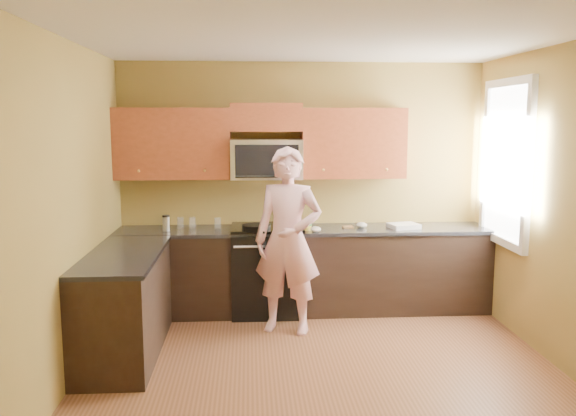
{
  "coord_description": "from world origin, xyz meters",
  "views": [
    {
      "loc": [
        -0.59,
        -4.56,
        2.07
      ],
      "look_at": [
        -0.2,
        1.3,
        1.2
      ],
      "focal_mm": 37.0,
      "sensor_mm": 36.0,
      "label": 1
    }
  ],
  "objects": [
    {
      "name": "wall_left",
      "position": [
        -2.0,
        0.0,
        1.35
      ],
      "size": [
        0.0,
        4.0,
        4.0
      ],
      "primitive_type": "plane",
      "rotation": [
        1.57,
        0.0,
        1.57
      ],
      "color": "olive",
      "rests_on": "ground"
    },
    {
      "name": "upper_cab_over_mw",
      "position": [
        -0.4,
        1.83,
        2.1
      ],
      "size": [
        0.76,
        0.33,
        0.3
      ],
      "primitive_type": "cube",
      "color": "brown",
      "rests_on": "wall_back"
    },
    {
      "name": "window",
      "position": [
        1.98,
        1.2,
        1.65
      ],
      "size": [
        0.06,
        1.06,
        1.66
      ],
      "primitive_type": null,
      "color": "white",
      "rests_on": "wall_right"
    },
    {
      "name": "glass_c",
      "position": [
        -1.33,
        1.78,
        0.98
      ],
      "size": [
        0.07,
        0.07,
        0.12
      ],
      "primitive_type": "cylinder",
      "rotation": [
        0.0,
        0.0,
        -0.03
      ],
      "color": "silver",
      "rests_on": "countertop_back"
    },
    {
      "name": "countertop_left",
      "position": [
        -1.69,
        0.6,
        0.9
      ],
      "size": [
        0.62,
        1.6,
        0.04
      ],
      "primitive_type": "cube",
      "color": "black",
      "rests_on": "cabinet_left_run"
    },
    {
      "name": "napkin_a",
      "position": [
        0.1,
        1.46,
        0.95
      ],
      "size": [
        0.12,
        0.13,
        0.06
      ],
      "primitive_type": "ellipsoid",
      "rotation": [
        0.0,
        0.0,
        0.07
      ],
      "color": "silver",
      "rests_on": "countertop_back"
    },
    {
      "name": "wall_back",
      "position": [
        0.0,
        2.0,
        1.35
      ],
      "size": [
        4.0,
        0.0,
        4.0
      ],
      "primitive_type": "plane",
      "rotation": [
        1.57,
        0.0,
        0.0
      ],
      "color": "olive",
      "rests_on": "ground"
    },
    {
      "name": "upper_cab_right",
      "position": [
        0.54,
        1.83,
        1.45
      ],
      "size": [
        1.12,
        0.33,
        0.75
      ],
      "primitive_type": null,
      "color": "brown",
      "rests_on": "wall_back"
    },
    {
      "name": "napkin_b",
      "position": [
        0.61,
        1.65,
        0.95
      ],
      "size": [
        0.14,
        0.15,
        0.07
      ],
      "primitive_type": "ellipsoid",
      "rotation": [
        0.0,
        0.0,
        0.17
      ],
      "color": "silver",
      "rests_on": "countertop_back"
    },
    {
      "name": "microwave",
      "position": [
        -0.4,
        1.8,
        1.45
      ],
      "size": [
        0.76,
        0.4,
        0.42
      ],
      "primitive_type": null,
      "color": "silver",
      "rests_on": "wall_back"
    },
    {
      "name": "butter_tub",
      "position": [
        0.01,
        1.59,
        0.92
      ],
      "size": [
        0.14,
        0.14,
        0.09
      ],
      "primitive_type": null,
      "rotation": [
        0.0,
        0.0,
        0.12
      ],
      "color": "yellow",
      "rests_on": "countertop_back"
    },
    {
      "name": "ceiling",
      "position": [
        0.0,
        0.0,
        2.7
      ],
      "size": [
        4.0,
        4.0,
        0.0
      ],
      "primitive_type": "plane",
      "rotation": [
        3.14,
        0.0,
        0.0
      ],
      "color": "white",
      "rests_on": "ground"
    },
    {
      "name": "travel_mug",
      "position": [
        -1.46,
        1.63,
        0.92
      ],
      "size": [
        0.1,
        0.1,
        0.17
      ],
      "primitive_type": null,
      "rotation": [
        0.0,
        0.0,
        0.28
      ],
      "color": "silver",
      "rests_on": "countertop_back"
    },
    {
      "name": "wall_front",
      "position": [
        0.0,
        -2.0,
        1.35
      ],
      "size": [
        4.0,
        0.0,
        4.0
      ],
      "primitive_type": "plane",
      "rotation": [
        -1.57,
        0.0,
        0.0
      ],
      "color": "olive",
      "rests_on": "ground"
    },
    {
      "name": "dish_towel",
      "position": [
        1.07,
        1.63,
        0.95
      ],
      "size": [
        0.35,
        0.3,
        0.05
      ],
      "primitive_type": "cube",
      "rotation": [
        0.0,
        0.0,
        0.23
      ],
      "color": "white",
      "rests_on": "countertop_back"
    },
    {
      "name": "woman",
      "position": [
        -0.21,
        1.09,
        0.91
      ],
      "size": [
        0.77,
        0.62,
        1.82
      ],
      "primitive_type": "imported",
      "rotation": [
        0.0,
        0.0,
        -0.31
      ],
      "color": "pink",
      "rests_on": "floor"
    },
    {
      "name": "wall_right",
      "position": [
        2.0,
        0.0,
        1.35
      ],
      "size": [
        0.0,
        4.0,
        4.0
      ],
      "primitive_type": "plane",
      "rotation": [
        1.57,
        0.0,
        -1.57
      ],
      "color": "olive",
      "rests_on": "ground"
    },
    {
      "name": "cabinet_back_run",
      "position": [
        0.0,
        1.7,
        0.44
      ],
      "size": [
        4.0,
        0.6,
        0.88
      ],
      "primitive_type": "cube",
      "color": "black",
      "rests_on": "floor"
    },
    {
      "name": "countertop_back",
      "position": [
        0.0,
        1.69,
        0.9
      ],
      "size": [
        4.0,
        0.62,
        0.04
      ],
      "primitive_type": "cube",
      "color": "black",
      "rests_on": "cabinet_back_run"
    },
    {
      "name": "stove",
      "position": [
        -0.4,
        1.68,
        0.47
      ],
      "size": [
        0.76,
        0.65,
        0.95
      ],
      "primitive_type": null,
      "color": "black",
      "rests_on": "floor"
    },
    {
      "name": "floor",
      "position": [
        0.0,
        0.0,
        0.0
      ],
      "size": [
        4.0,
        4.0,
        0.0
      ],
      "primitive_type": "plane",
      "color": "brown",
      "rests_on": "ground"
    },
    {
      "name": "glass_a",
      "position": [
        -1.2,
        1.77,
        0.98
      ],
      "size": [
        0.09,
        0.09,
        0.12
      ],
      "primitive_type": "cylinder",
      "rotation": [
        0.0,
        0.0,
        0.27
      ],
      "color": "silver",
      "rests_on": "countertop_back"
    },
    {
      "name": "upper_cab_left",
      "position": [
        -1.39,
        1.83,
        1.45
      ],
      "size": [
        1.22,
        0.33,
        0.75
      ],
      "primitive_type": null,
      "color": "brown",
      "rests_on": "wall_back"
    },
    {
      "name": "frying_pan",
      "position": [
        -0.52,
        1.42,
        0.95
      ],
      "size": [
        0.39,
        0.56,
        0.07
      ],
      "primitive_type": null,
      "rotation": [
        0.0,
        0.0,
        0.2
      ],
      "color": "black",
      "rests_on": "stove"
    },
    {
      "name": "cabinet_left_run",
      "position": [
        -1.7,
        0.6,
        0.44
      ],
      "size": [
        0.6,
        1.6,
        0.88
      ],
      "primitive_type": "cube",
      "color": "black",
      "rests_on": "floor"
    },
    {
      "name": "toast_slice",
      "position": [
        0.47,
        1.69,
        0.93
      ],
      "size": [
        0.11,
        0.11,
        0.01
      ],
      "primitive_type": "cube",
      "rotation": [
        0.0,
        0.0,
        0.04
      ],
      "color": "#B27F47",
      "rests_on": "countertop_back"
    },
    {
      "name": "glass_b",
      "position": [
        -0.93,
        1.71,
        0.98
      ],
      "size": [
        0.08,
        0.08,
        0.12
      ],
      "primitive_type": "cylinder",
      "rotation": [
        0.0,
        0.0,
        -0.1
      ],
      "color": "silver",
      "rests_on": "countertop_back"
    }
  ]
}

